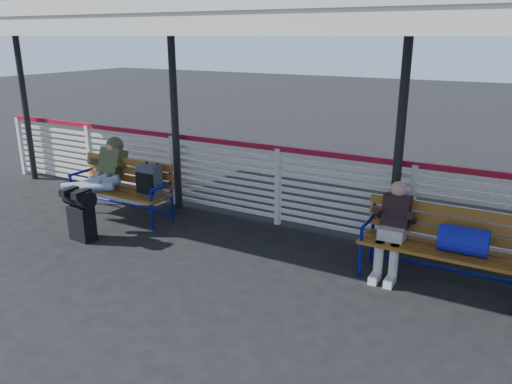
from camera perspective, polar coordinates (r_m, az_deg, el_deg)
The scene contains 8 objects.
ground at distance 6.29m, azimuth -5.53°, elevation -9.09°, with size 60.00×60.00×0.00m, color black.
fence at distance 7.57m, azimuth 2.53°, elevation 1.01°, with size 12.08×0.08×1.24m.
canopy at distance 6.36m, azimuth -1.65°, elevation 19.61°, with size 12.60×3.60×3.16m.
luggage_stack at distance 7.48m, azimuth -19.38°, elevation -2.24°, with size 0.47×0.29×0.75m.
bench_left at distance 8.08m, azimuth -14.05°, elevation 1.12°, with size 1.80×0.56×0.94m.
bench_right at distance 6.12m, azimuth 21.33°, elevation -5.09°, with size 1.80×0.56×0.92m.
traveler_man at distance 8.08m, azimuth -17.61°, elevation 1.38°, with size 0.94×1.64×0.77m.
companion_person at distance 6.20m, azimuth 15.35°, elevation -4.02°, with size 0.32×0.66×1.15m.
Camera 1 is at (3.27, -4.58, 2.81)m, focal length 35.00 mm.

